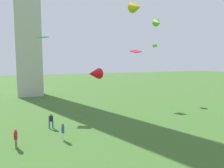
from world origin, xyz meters
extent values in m
cylinder|color=#235693|center=(-6.46, 21.51, 0.40)|extent=(0.15, 0.15, 0.80)
cylinder|color=#235693|center=(-6.09, 21.53, 0.40)|extent=(0.15, 0.15, 0.80)
cube|color=#1E2333|center=(-6.27, 21.52, 1.12)|extent=(0.45, 0.28, 0.64)
sphere|color=#A37556|center=(-6.27, 21.52, 1.55)|extent=(0.23, 0.23, 0.23)
cylinder|color=#51754C|center=(-9.86, 17.01, 0.41)|extent=(0.15, 0.15, 0.82)
cylinder|color=#51754C|center=(-9.83, 17.39, 0.41)|extent=(0.15, 0.15, 0.82)
cube|color=red|center=(-9.84, 17.20, 1.14)|extent=(0.29, 0.46, 0.65)
sphere|color=#A37556|center=(-9.84, 17.20, 1.59)|extent=(0.24, 0.24, 0.24)
cylinder|color=silver|center=(-5.79, 17.48, 0.40)|extent=(0.15, 0.15, 0.79)
cylinder|color=silver|center=(-5.83, 17.12, 0.40)|extent=(0.15, 0.15, 0.79)
cube|color=#235693|center=(-5.81, 17.30, 1.10)|extent=(0.29, 0.45, 0.63)
sphere|color=brown|center=(-5.81, 17.30, 1.53)|extent=(0.23, 0.23, 0.23)
cube|color=#1CCA9C|center=(-5.77, 30.42, 10.85)|extent=(1.86, 1.65, 0.19)
cone|color=gold|center=(-0.72, 12.67, 11.67)|extent=(0.91, 1.38, 1.08)
cone|color=red|center=(0.20, 25.45, 5.72)|extent=(2.66, 2.42, 1.59)
cube|color=#59EB23|center=(14.42, 31.50, 10.25)|extent=(1.40, 1.34, 0.57)
cube|color=red|center=(8.92, 29.21, 9.06)|extent=(1.55, 1.89, 0.72)
cone|color=#61B521|center=(10.37, 25.09, 13.19)|extent=(1.61, 2.09, 1.49)
camera|label=1|loc=(-9.59, -2.41, 7.47)|focal=34.47mm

